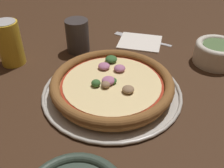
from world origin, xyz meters
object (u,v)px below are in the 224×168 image
object	(u,v)px
pizza_tray	(112,92)
bowl_far	(216,52)
fork	(139,38)
napkin	(140,41)
pizza	(112,84)
beverage_can	(9,43)
drinking_cup	(77,36)

from	to	relation	value
pizza_tray	bowl_far	size ratio (longest dim) A/B	2.81
fork	napkin	bearing A→B (deg)	120.90
pizza	bowl_far	world-z (taller)	bowl_far
pizza_tray	fork	world-z (taller)	pizza_tray
beverage_can	pizza_tray	bearing A→B (deg)	146.69
pizza_tray	napkin	bearing A→B (deg)	-115.81
fork	beverage_can	size ratio (longest dim) A/B	1.39
pizza	napkin	distance (m)	0.28
fork	bowl_far	bearing A→B (deg)	172.31
pizza_tray	fork	size ratio (longest dim) A/B	1.94
pizza	napkin	world-z (taller)	pizza
pizza	drinking_cup	distance (m)	0.23
napkin	fork	world-z (taller)	napkin
bowl_far	fork	bearing A→B (deg)	-42.90
pizza_tray	napkin	world-z (taller)	pizza_tray
napkin	pizza_tray	bearing A→B (deg)	64.19
drinking_cup	napkin	size ratio (longest dim) A/B	0.60
napkin	fork	distance (m)	0.03
pizza	napkin	xyz separation A→B (m)	(-0.12, -0.25, -0.02)
drinking_cup	napkin	distance (m)	0.20
pizza_tray	beverage_can	bearing A→B (deg)	-33.31
bowl_far	pizza	bearing A→B (deg)	19.06
pizza_tray	bowl_far	bearing A→B (deg)	-160.85
drinking_cup	fork	size ratio (longest dim) A/B	0.57
bowl_far	beverage_can	distance (m)	0.57
napkin	beverage_can	xyz separation A→B (m)	(0.38, 0.08, 0.06)
pizza_tray	drinking_cup	size ratio (longest dim) A/B	3.43
drinking_cup	fork	distance (m)	0.21
pizza_tray	bowl_far	distance (m)	0.32
pizza_tray	pizza	size ratio (longest dim) A/B	1.15
pizza_tray	drinking_cup	distance (m)	0.24
pizza	drinking_cup	xyz separation A→B (m)	(0.08, -0.22, 0.02)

